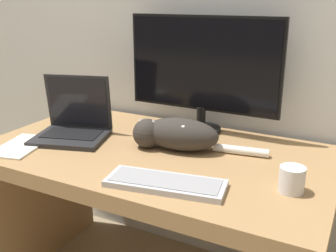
% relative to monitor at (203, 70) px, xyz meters
% --- Properties ---
extents(desk, '(1.36, 0.78, 0.71)m').
position_rel_monitor_xyz_m(desk, '(-0.07, -0.30, -0.43)').
color(desk, '#A37A4C').
rests_on(desk, ground_plane).
extents(monitor, '(0.68, 0.18, 0.50)m').
position_rel_monitor_xyz_m(monitor, '(0.00, 0.00, 0.00)').
color(monitor, black).
rests_on(monitor, desk).
extents(laptop, '(0.35, 0.32, 0.26)m').
position_rel_monitor_xyz_m(laptop, '(-0.46, -0.32, -0.23)').
color(laptop, '#232326').
rests_on(laptop, desk).
extents(external_keyboard, '(0.40, 0.20, 0.02)m').
position_rel_monitor_xyz_m(external_keyboard, '(0.11, -0.55, -0.27)').
color(external_keyboard, '#BCBCC1').
rests_on(external_keyboard, desk).
extents(cat, '(0.52, 0.19, 0.13)m').
position_rel_monitor_xyz_m(cat, '(-0.00, -0.25, -0.21)').
color(cat, '#332D28').
rests_on(cat, desk).
extents(coffee_mug, '(0.08, 0.08, 0.08)m').
position_rel_monitor_xyz_m(coffee_mug, '(0.47, -0.40, -0.24)').
color(coffee_mug, white).
rests_on(coffee_mug, desk).
extents(paper_notepad, '(0.21, 0.28, 0.01)m').
position_rel_monitor_xyz_m(paper_notepad, '(-0.57, -0.51, -0.27)').
color(paper_notepad, white).
rests_on(paper_notepad, desk).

